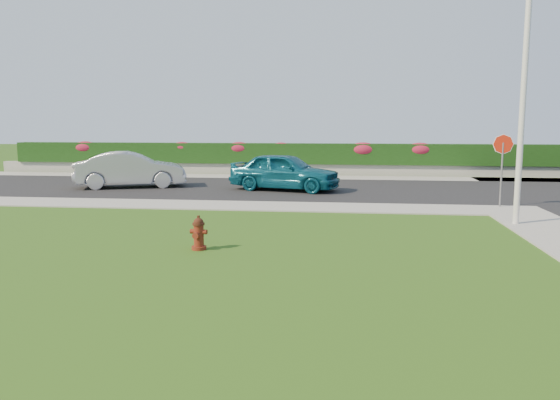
# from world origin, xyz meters

# --- Properties ---
(ground) EXTENTS (120.00, 120.00, 0.00)m
(ground) POSITION_xyz_m (0.00, 0.00, 0.00)
(ground) COLOR black
(ground) RESTS_ON ground
(street_far) EXTENTS (26.00, 8.00, 0.04)m
(street_far) POSITION_xyz_m (-5.00, 14.00, 0.02)
(street_far) COLOR black
(street_far) RESTS_ON ground
(sidewalk_far) EXTENTS (24.00, 2.00, 0.04)m
(sidewalk_far) POSITION_xyz_m (-6.00, 9.00, 0.02)
(sidewalk_far) COLOR gray
(sidewalk_far) RESTS_ON ground
(curb_corner) EXTENTS (2.00, 2.00, 0.04)m
(curb_corner) POSITION_xyz_m (7.00, 9.00, 0.02)
(curb_corner) COLOR gray
(curb_corner) RESTS_ON ground
(sidewalk_beyond) EXTENTS (34.00, 2.00, 0.04)m
(sidewalk_beyond) POSITION_xyz_m (-1.00, 19.00, 0.02)
(sidewalk_beyond) COLOR gray
(sidewalk_beyond) RESTS_ON ground
(retaining_wall) EXTENTS (34.00, 0.40, 0.60)m
(retaining_wall) POSITION_xyz_m (-1.00, 20.50, 0.30)
(retaining_wall) COLOR gray
(retaining_wall) RESTS_ON ground
(hedge) EXTENTS (32.00, 0.90, 1.10)m
(hedge) POSITION_xyz_m (-1.00, 20.60, 1.15)
(hedge) COLOR black
(hedge) RESTS_ON retaining_wall
(fire_hydrant) EXTENTS (0.40, 0.37, 0.77)m
(fire_hydrant) POSITION_xyz_m (-1.55, 2.62, 0.36)
(fire_hydrant) COLOR #4B1E0B
(fire_hydrant) RESTS_ON ground
(sedan_teal) EXTENTS (4.85, 2.93, 1.55)m
(sedan_teal) POSITION_xyz_m (-0.85, 13.35, 0.81)
(sedan_teal) COLOR #0D5065
(sedan_teal) RESTS_ON street_far
(sedan_silver) EXTENTS (4.92, 3.09, 1.53)m
(sedan_silver) POSITION_xyz_m (-7.56, 13.55, 0.80)
(sedan_silver) COLOR #9C9EA3
(sedan_silver) RESTS_ON street_far
(utility_pole) EXTENTS (0.16, 0.16, 5.99)m
(utility_pole) POSITION_xyz_m (6.35, 6.58, 2.99)
(utility_pole) COLOR silver
(utility_pole) RESTS_ON ground
(stop_sign) EXTENTS (0.67, 0.06, 2.44)m
(stop_sign) POSITION_xyz_m (6.76, 9.74, 1.80)
(stop_sign) COLOR slate
(stop_sign) RESTS_ON ground
(flower_clump_a) EXTENTS (1.36, 0.88, 0.68)m
(flower_clump_a) POSITION_xyz_m (-13.07, 20.50, 1.43)
(flower_clump_a) COLOR #B41F48
(flower_clump_a) RESTS_ON hedge
(flower_clump_b) EXTENTS (1.14, 0.74, 0.57)m
(flower_clump_b) POSITION_xyz_m (-7.40, 20.50, 1.47)
(flower_clump_b) COLOR #B41F48
(flower_clump_b) RESTS_ON hedge
(flower_clump_c) EXTENTS (1.31, 0.84, 0.66)m
(flower_clump_c) POSITION_xyz_m (-4.19, 20.50, 1.44)
(flower_clump_c) COLOR #B41F48
(flower_clump_c) RESTS_ON hedge
(flower_clump_d) EXTENTS (1.02, 0.66, 0.51)m
(flower_clump_d) POSITION_xyz_m (-1.88, 20.50, 1.50)
(flower_clump_d) COLOR #B41F48
(flower_clump_d) RESTS_ON hedge
(flower_clump_e) EXTENTS (1.47, 0.94, 0.73)m
(flower_clump_e) POSITION_xyz_m (2.51, 20.50, 1.41)
(flower_clump_e) COLOR #B41F48
(flower_clump_e) RESTS_ON hedge
(flower_clump_f) EXTENTS (1.42, 0.91, 0.71)m
(flower_clump_f) POSITION_xyz_m (5.48, 20.50, 1.42)
(flower_clump_f) COLOR #B41F48
(flower_clump_f) RESTS_ON hedge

